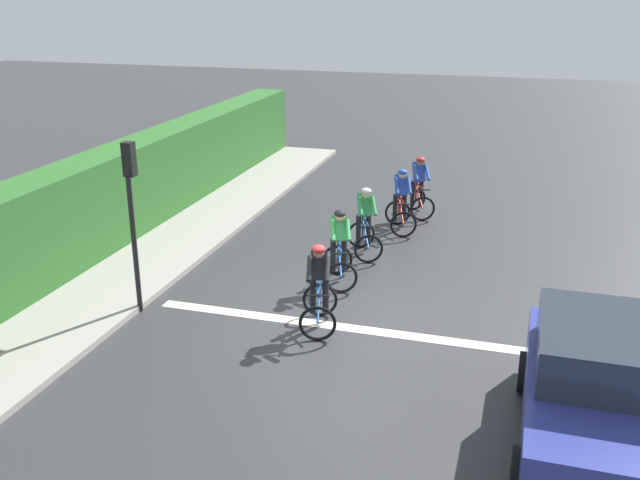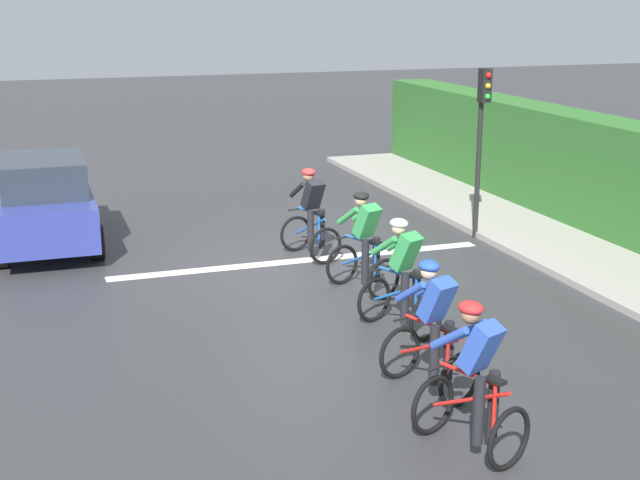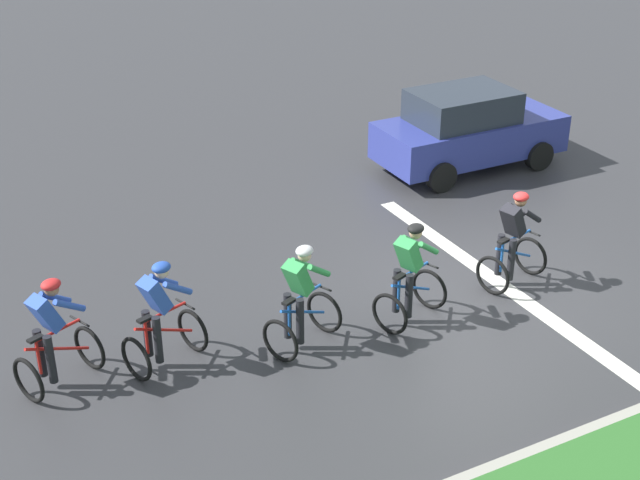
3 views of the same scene
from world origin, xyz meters
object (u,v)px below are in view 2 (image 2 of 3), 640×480
cyclist_second (432,331)px  traffic_light_near_crossing (482,127)px  cyclist_mid (402,279)px  cyclist_fourth (364,245)px  car_navy (45,202)px  cyclist_lead (474,382)px  cyclist_trailing (311,216)px

cyclist_second → traffic_light_near_crossing: 7.51m
cyclist_mid → cyclist_second: bearing=76.1°
cyclist_fourth → car_navy: car_navy is taller
cyclist_lead → cyclist_trailing: size_ratio=1.00×
cyclist_trailing → car_navy: bearing=-27.7°
cyclist_mid → cyclist_trailing: same height
cyclist_mid → cyclist_trailing: 3.94m
car_navy → cyclist_second: bearing=116.4°
cyclist_fourth → cyclist_mid: bearing=85.8°
cyclist_fourth → car_navy: (4.75, -4.53, 0.08)m
car_navy → traffic_light_near_crossing: size_ratio=1.23×
cyclist_mid → cyclist_trailing: (0.06, -3.94, 0.00)m
cyclist_second → traffic_light_near_crossing: traffic_light_near_crossing is taller
cyclist_lead → car_navy: (3.90, -9.78, 0.08)m
cyclist_lead → cyclist_second: bearing=-98.7°
cyclist_lead → cyclist_trailing: bearing=-95.1°
cyclist_second → cyclist_trailing: (-0.43, -5.92, 0.00)m
car_navy → cyclist_lead: bearing=111.7°
cyclist_second → cyclist_mid: size_ratio=1.00×
cyclist_lead → cyclist_trailing: 7.41m
cyclist_lead → cyclist_mid: bearing=-101.7°
cyclist_trailing → car_navy: car_navy is taller
cyclist_mid → car_navy: car_navy is taller
cyclist_lead → cyclist_fourth: same height
cyclist_lead → traffic_light_near_crossing: bearing=-118.9°
car_navy → traffic_light_near_crossing: traffic_light_near_crossing is taller
cyclist_mid → car_navy: bearing=-53.9°
cyclist_mid → cyclist_fourth: (-0.13, -1.80, 0.00)m
cyclist_lead → traffic_light_near_crossing: (-4.22, -7.65, 1.43)m
cyclist_lead → cyclist_second: (-0.22, -1.46, 0.00)m
cyclist_lead → traffic_light_near_crossing: size_ratio=0.50×
cyclist_second → traffic_light_near_crossing: (-4.00, -6.19, 1.43)m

